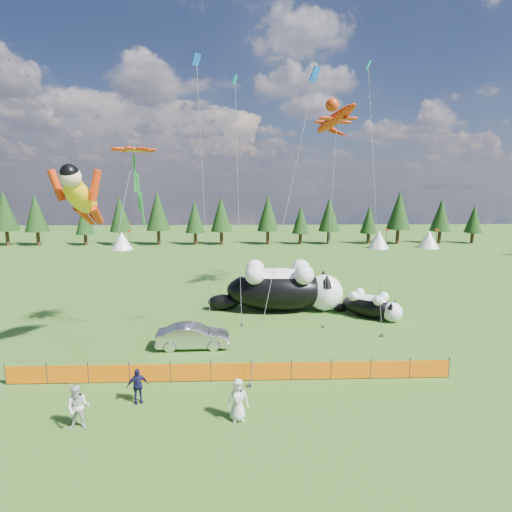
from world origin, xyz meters
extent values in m
plane|color=#163C0A|center=(0.00, 0.00, 0.00)|extent=(160.00, 160.00, 0.00)
cylinder|color=#262626|center=(-11.00, -3.00, 0.55)|extent=(0.06, 0.06, 1.10)
cylinder|color=#262626|center=(-9.00, -3.00, 0.55)|extent=(0.06, 0.06, 1.10)
cylinder|color=#262626|center=(-7.00, -3.00, 0.55)|extent=(0.06, 0.06, 1.10)
cylinder|color=#262626|center=(-5.00, -3.00, 0.55)|extent=(0.06, 0.06, 1.10)
cylinder|color=#262626|center=(-3.00, -3.00, 0.55)|extent=(0.06, 0.06, 1.10)
cylinder|color=#262626|center=(-1.00, -3.00, 0.55)|extent=(0.06, 0.06, 1.10)
cylinder|color=#262626|center=(1.00, -3.00, 0.55)|extent=(0.06, 0.06, 1.10)
cylinder|color=#262626|center=(3.00, -3.00, 0.55)|extent=(0.06, 0.06, 1.10)
cylinder|color=#262626|center=(5.00, -3.00, 0.55)|extent=(0.06, 0.06, 1.10)
cylinder|color=#262626|center=(7.00, -3.00, 0.55)|extent=(0.06, 0.06, 1.10)
cylinder|color=#262626|center=(9.00, -3.00, 0.55)|extent=(0.06, 0.06, 1.10)
cylinder|color=#262626|center=(11.00, -3.00, 0.55)|extent=(0.06, 0.06, 1.10)
cube|color=#F66505|center=(-10.00, -3.00, 0.50)|extent=(2.00, 0.04, 0.90)
cube|color=#F66505|center=(-8.00, -3.00, 0.50)|extent=(2.00, 0.04, 0.90)
cube|color=#F66505|center=(-6.00, -3.00, 0.50)|extent=(2.00, 0.04, 0.90)
cube|color=#F66505|center=(-4.00, -3.00, 0.50)|extent=(2.00, 0.04, 0.90)
cube|color=#F66505|center=(-2.00, -3.00, 0.50)|extent=(2.00, 0.04, 0.90)
cube|color=#F66505|center=(0.00, -3.00, 0.50)|extent=(2.00, 0.04, 0.90)
cube|color=#F66505|center=(2.00, -3.00, 0.50)|extent=(2.00, 0.04, 0.90)
cube|color=#F66505|center=(4.00, -3.00, 0.50)|extent=(2.00, 0.04, 0.90)
cube|color=#F66505|center=(6.00, -3.00, 0.50)|extent=(2.00, 0.04, 0.90)
cube|color=#F66505|center=(8.00, -3.00, 0.50)|extent=(2.00, 0.04, 0.90)
cube|color=#F66505|center=(10.00, -3.00, 0.50)|extent=(2.00, 0.04, 0.90)
ellipsoid|color=black|center=(3.29, 8.61, 1.59)|extent=(8.06, 4.00, 3.17)
ellipsoid|color=white|center=(3.29, 8.61, 2.38)|extent=(6.09, 2.87, 1.94)
sphere|color=white|center=(6.99, 8.47, 1.41)|extent=(2.82, 2.82, 2.82)
sphere|color=#E4586E|center=(8.19, 8.42, 1.41)|extent=(0.39, 0.39, 0.39)
ellipsoid|color=black|center=(-0.94, 8.77, 0.62)|extent=(2.51, 1.33, 1.23)
cone|color=black|center=(6.96, 7.62, 2.54)|extent=(0.99, 0.99, 0.99)
cone|color=black|center=(7.02, 9.31, 2.54)|extent=(0.99, 0.99, 0.99)
sphere|color=white|center=(5.27, 9.68, 3.08)|extent=(1.48, 1.48, 1.48)
sphere|color=white|center=(5.18, 7.39, 3.08)|extent=(1.48, 1.48, 1.48)
sphere|color=white|center=(1.57, 9.82, 3.08)|extent=(1.48, 1.48, 1.48)
sphere|color=white|center=(1.49, 7.53, 3.08)|extent=(1.48, 1.48, 1.48)
ellipsoid|color=black|center=(9.87, 6.73, 0.80)|extent=(4.28, 3.97, 1.60)
ellipsoid|color=white|center=(9.87, 6.73, 1.20)|extent=(3.18, 2.94, 0.98)
sphere|color=white|center=(11.32, 5.56, 0.71)|extent=(1.42, 1.42, 1.42)
sphere|color=#E4586E|center=(11.79, 5.17, 0.71)|extent=(0.20, 0.20, 0.20)
ellipsoid|color=black|center=(8.22, 8.08, 0.31)|extent=(1.36, 1.27, 0.62)
cone|color=black|center=(11.05, 5.22, 1.28)|extent=(0.50, 0.50, 0.50)
cone|color=black|center=(11.59, 5.89, 1.28)|extent=(0.50, 0.50, 0.50)
sphere|color=white|center=(10.99, 6.56, 1.55)|extent=(0.75, 0.75, 0.75)
sphere|color=white|center=(10.27, 5.67, 1.55)|extent=(0.75, 0.75, 0.75)
sphere|color=white|center=(9.55, 7.74, 1.55)|extent=(0.75, 0.75, 0.75)
sphere|color=white|center=(8.82, 6.85, 1.55)|extent=(0.75, 0.75, 0.75)
imported|color=silver|center=(-2.40, 1.31, 0.71)|extent=(4.39, 1.70, 1.43)
imported|color=beige|center=(-5.95, -6.80, 0.93)|extent=(0.95, 0.60, 1.87)
imported|color=#141538|center=(-4.12, -4.86, 0.80)|extent=(1.06, 0.84, 1.61)
imported|color=beige|center=(0.38, -6.37, 0.90)|extent=(0.96, 0.71, 1.80)
cylinder|color=#595959|center=(-5.20, 1.13, 4.58)|extent=(0.03, 0.03, 10.65)
cube|color=#262626|center=(-2.55, 2.42, 0.08)|extent=(0.15, 0.15, 0.16)
cylinder|color=#595959|center=(7.23, 8.58, 7.63)|extent=(0.03, 0.03, 17.25)
cube|color=#262626|center=(6.08, 4.46, 0.08)|extent=(0.15, 0.15, 0.16)
cylinder|color=#595959|center=(-6.50, 0.46, 5.91)|extent=(0.03, 0.03, 12.24)
cube|color=#262626|center=(-7.36, -1.43, 0.08)|extent=(0.15, 0.15, 0.16)
cube|color=green|center=(-5.64, 2.34, 9.27)|extent=(0.19, 0.19, 4.22)
cylinder|color=#595959|center=(-1.81, 3.73, 8.82)|extent=(0.03, 0.03, 17.69)
cube|color=#262626|center=(-1.37, 2.02, 0.08)|extent=(0.15, 0.15, 0.16)
cylinder|color=#595959|center=(9.94, 6.70, 9.46)|extent=(0.03, 0.03, 20.32)
cube|color=#262626|center=(9.56, 2.65, 0.08)|extent=(0.15, 0.15, 0.16)
cylinder|color=#595959|center=(2.59, -2.02, 7.63)|extent=(0.03, 0.03, 15.66)
cube|color=#262626|center=(0.91, -3.60, 0.08)|extent=(0.15, 0.15, 0.16)
cylinder|color=#595959|center=(0.28, 8.77, 9.13)|extent=(0.03, 0.03, 19.49)
cube|color=#262626|center=(0.50, 5.00, 0.08)|extent=(0.15, 0.15, 0.16)
camera|label=1|loc=(0.62, -21.56, 9.56)|focal=28.00mm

